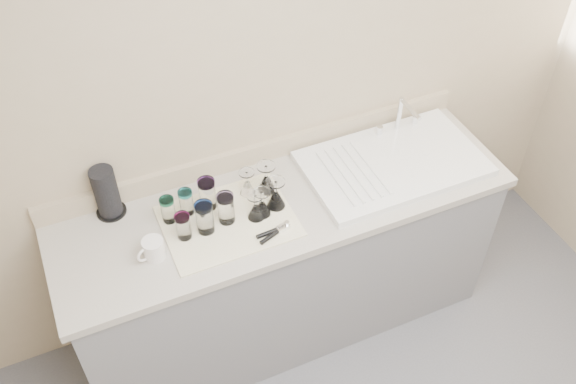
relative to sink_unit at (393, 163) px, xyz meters
name	(u,v)px	position (x,y,z in m)	size (l,w,h in m)	color
room_envelope	(478,332)	(-0.55, -1.20, 0.64)	(3.54, 3.50, 2.52)	#545359
counter_unit	(285,264)	(-0.55, 0.00, -0.47)	(2.06, 0.62, 0.90)	slate
sink_unit	(393,163)	(0.00, 0.00, 0.00)	(0.82, 0.50, 0.22)	white
dish_towel	(228,221)	(-0.82, -0.02, -0.02)	(0.55, 0.42, 0.01)	white
tumbler_teal	(168,210)	(-1.05, 0.08, 0.05)	(0.06, 0.06, 0.12)	white
tumbler_cyan	(186,202)	(-0.96, 0.10, 0.05)	(0.06, 0.06, 0.12)	white
tumbler_purple	(207,194)	(-0.87, 0.09, 0.07)	(0.08, 0.08, 0.15)	white
tumbler_magenta	(183,226)	(-1.02, -0.03, 0.05)	(0.06, 0.06, 0.13)	white
tumbler_blue	(205,217)	(-0.92, -0.04, 0.07)	(0.08, 0.08, 0.15)	white
tumbler_lavender	(226,208)	(-0.83, -0.02, 0.06)	(0.07, 0.07, 0.15)	white
goblet_back_left	(247,186)	(-0.68, 0.10, 0.03)	(0.07, 0.07, 0.12)	white
goblet_back_right	(266,182)	(-0.60, 0.08, 0.04)	(0.08, 0.08, 0.15)	white
goblet_front_left	(262,206)	(-0.67, -0.04, 0.03)	(0.07, 0.07, 0.13)	white
goblet_front_right	(276,197)	(-0.60, -0.02, 0.04)	(0.08, 0.08, 0.15)	white
goblet_extra	(256,210)	(-0.70, -0.05, 0.03)	(0.07, 0.07, 0.13)	white
can_opener	(274,232)	(-0.67, -0.17, 0.00)	(0.15, 0.07, 0.02)	silver
white_mug	(153,249)	(-1.16, -0.08, 0.03)	(0.13, 0.11, 0.09)	white
paper_towel_roll	(106,193)	(-1.26, 0.24, 0.10)	(0.13, 0.13, 0.24)	black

